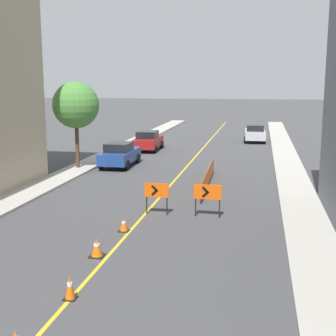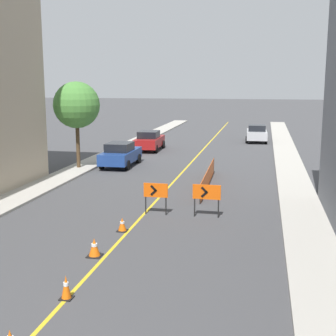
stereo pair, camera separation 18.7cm
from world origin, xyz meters
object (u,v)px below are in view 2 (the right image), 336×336
at_px(arrow_barricade_primary, 156,192).
at_px(parked_car_curb_far, 257,133).
at_px(street_tree_left_near, 77,105).
at_px(arrow_barricade_secondary, 207,194).
at_px(parked_car_curb_near, 120,154).
at_px(traffic_cone_fifth, 94,247).
at_px(traffic_cone_farthest, 122,224).
at_px(parked_car_curb_mid, 149,141).
at_px(traffic_cone_fourth, 66,287).

distance_m(arrow_barricade_primary, parked_car_curb_far, 25.60).
height_order(arrow_barricade_primary, street_tree_left_near, street_tree_left_near).
xyz_separation_m(arrow_barricade_secondary, parked_car_curb_near, (-7.01, 10.59, -0.20)).
bearing_deg(traffic_cone_fifth, traffic_cone_farthest, 87.52).
distance_m(traffic_cone_fifth, arrow_barricade_secondary, 5.96).
xyz_separation_m(arrow_barricade_secondary, parked_car_curb_far, (1.57, 25.31, -0.20)).
relative_size(parked_car_curb_mid, parked_car_curb_far, 1.00).
height_order(parked_car_curb_near, street_tree_left_near, street_tree_left_near).
bearing_deg(arrow_barricade_primary, parked_car_curb_near, 114.21).
relative_size(traffic_cone_fourth, parked_car_curb_mid, 0.15).
distance_m(traffic_cone_farthest, arrow_barricade_secondary, 3.85).
bearing_deg(arrow_barricade_secondary, parked_car_curb_near, 124.47).
bearing_deg(traffic_cone_farthest, street_tree_left_near, 119.28).
height_order(arrow_barricade_primary, parked_car_curb_far, parked_car_curb_far).
relative_size(traffic_cone_farthest, parked_car_curb_mid, 0.12).
distance_m(traffic_cone_fourth, traffic_cone_farthest, 5.63).
relative_size(arrow_barricade_secondary, parked_car_curb_mid, 0.31).
distance_m(traffic_cone_farthest, arrow_barricade_primary, 2.65).
relative_size(traffic_cone_fourth, parked_car_curb_near, 0.15).
bearing_deg(parked_car_curb_mid, parked_car_curb_near, -93.04).
height_order(traffic_cone_fourth, street_tree_left_near, street_tree_left_near).
distance_m(arrow_barricade_primary, parked_car_curb_near, 11.66).
relative_size(traffic_cone_fourth, arrow_barricade_primary, 0.48).
distance_m(parked_car_curb_near, street_tree_left_near, 4.29).
height_order(arrow_barricade_secondary, street_tree_left_near, street_tree_left_near).
height_order(parked_car_curb_far, street_tree_left_near, street_tree_left_near).
bearing_deg(street_tree_left_near, arrow_barricade_primary, -51.62).
bearing_deg(street_tree_left_near, parked_car_curb_mid, 74.77).
bearing_deg(parked_car_curb_far, traffic_cone_fourth, -99.30).
bearing_deg(parked_car_curb_near, street_tree_left_near, -146.69).
bearing_deg(traffic_cone_farthest, parked_car_curb_far, 80.92).
distance_m(parked_car_curb_mid, street_tree_left_near, 9.84).
bearing_deg(parked_car_curb_near, parked_car_curb_mid, 88.59).
bearing_deg(traffic_cone_farthest, parked_car_curb_mid, 101.10).
distance_m(traffic_cone_fifth, parked_car_curb_near, 16.22).
xyz_separation_m(traffic_cone_farthest, street_tree_left_near, (-6.45, 11.50, 3.81)).
bearing_deg(arrow_barricade_primary, parked_car_curb_mid, 104.32).
distance_m(arrow_barricade_secondary, parked_car_curb_mid, 19.27).
relative_size(arrow_barricade_primary, parked_car_curb_near, 0.31).
bearing_deg(parked_car_curb_far, traffic_cone_fifth, -100.62).
bearing_deg(arrow_barricade_secondary, street_tree_left_near, 136.85).
bearing_deg(parked_car_curb_near, traffic_cone_farthest, -72.86).
relative_size(parked_car_curb_near, parked_car_curb_mid, 0.99).
relative_size(traffic_cone_farthest, arrow_barricade_primary, 0.39).
height_order(traffic_cone_farthest, parked_car_curb_near, parked_car_curb_near).
relative_size(arrow_barricade_primary, street_tree_left_near, 0.25).
bearing_deg(arrow_barricade_secondary, parked_car_curb_far, 87.43).
bearing_deg(parked_car_curb_far, arrow_barricade_secondary, -95.66).
relative_size(traffic_cone_fifth, parked_car_curb_near, 0.14).
distance_m(traffic_cone_fourth, arrow_barricade_primary, 8.12).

